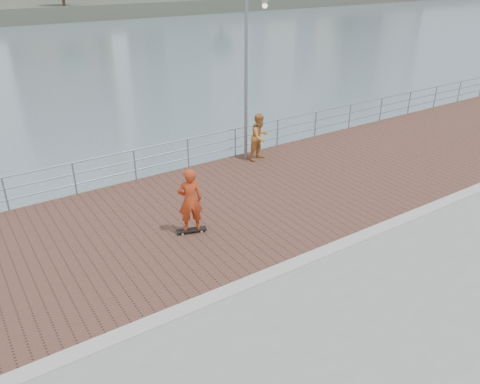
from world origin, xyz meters
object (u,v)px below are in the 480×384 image
skateboarder (190,200)px  bystander (260,137)px  guardrail (162,155)px  street_lamp (254,41)px

skateboarder → bystander: skateboarder is taller
guardrail → skateboarder: size_ratio=21.23×
guardrail → bystander: 3.75m
skateboarder → guardrail: bearing=-87.4°
street_lamp → bystander: (0.43, 0.14, -3.51)m
street_lamp → skateboarder: 6.40m
street_lamp → skateboarder: bearing=-143.0°
street_lamp → bystander: size_ratio=3.49×
street_lamp → skateboarder: street_lamp is taller
guardrail → skateboarder: skateboarder is taller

